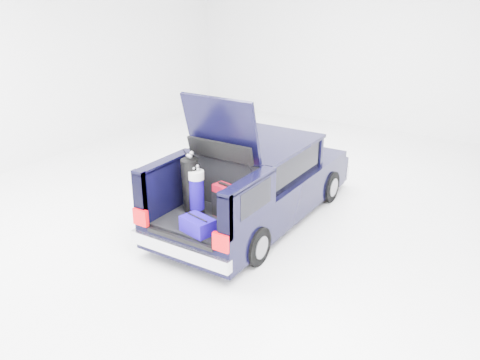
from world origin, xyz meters
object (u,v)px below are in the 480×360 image
Objects in this scene: red_suitcase at (224,201)px; blue_duffel at (198,225)px; black_golf_bag at (191,185)px; blue_golf_bag at (197,192)px; car at (258,183)px.

blue_duffel is (-0.03, -0.65, -0.15)m from red_suitcase.
black_golf_bag is 1.20× the size of blue_golf_bag.
car is 5.64× the size of blue_golf_bag.
blue_golf_bag reaches higher than blue_duffel.
black_golf_bag reaches higher than blue_golf_bag.
red_suitcase is 0.67m from blue_duffel.
blue_duffel is (0.15, -2.01, 0.04)m from car.
blue_golf_bag is (-0.24, -1.50, 0.30)m from car.
red_suitcase is at bearing 16.32° from black_golf_bag.
car is at bearing 81.04° from black_golf_bag.
blue_duffel is (0.39, -0.51, -0.26)m from blue_golf_bag.
blue_duffel is at bearing -40.23° from black_golf_bag.
blue_duffel is at bearing -32.00° from blue_golf_bag.
car reaches higher than red_suitcase.
car is 8.51× the size of blue_duffel.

